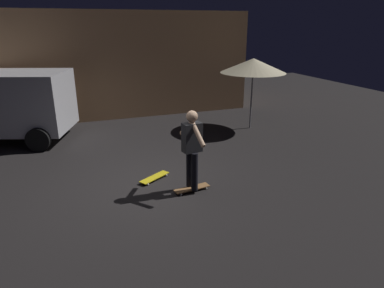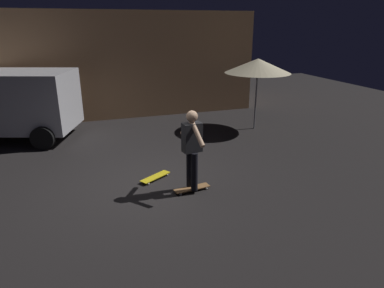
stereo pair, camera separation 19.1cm
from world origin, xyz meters
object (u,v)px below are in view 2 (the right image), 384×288
Objects in this scene: patio_umbrella at (258,66)px; skateboard_ridden at (192,188)px; skater at (192,145)px; skateboard_spare at (155,177)px.

patio_umbrella is 2.87× the size of skateboard_ridden.
skater is (-0.00, 0.00, 0.98)m from skateboard_ridden.
patio_umbrella is 3.00× the size of skateboard_spare.
skateboard_spare is at bearing -144.85° from patio_umbrella.
skateboard_spare is at bearing 127.22° from skateboard_ridden.
patio_umbrella is at bearing 35.15° from skateboard_spare.
skater reaches higher than skateboard_ridden.
patio_umbrella is 5.38m from skateboard_ridden.
skateboard_spare is (-0.61, 0.80, 0.00)m from skateboard_ridden.
patio_umbrella reaches higher than skateboard_spare.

